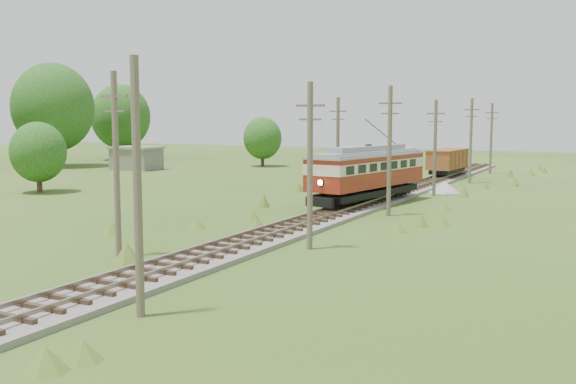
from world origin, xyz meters
The scene contains 17 objects.
railbed_main centered at (0.00, 34.00, 0.19)m, with size 3.60×96.00×0.57m.
streetcar centered at (0.00, 35.49, 2.83)m, with size 5.23×13.71×6.20m.
gondola centered at (0.00, 61.36, 2.04)m, with size 3.04×8.37×2.74m.
gravel_pile centered at (3.28, 47.00, 0.49)m, with size 2.87×3.04×1.04m.
utility_pole_r_1 centered at (3.10, 5.00, 4.40)m, with size 0.30×0.30×8.80m.
utility_pole_r_2 centered at (3.30, 18.00, 4.42)m, with size 1.60×0.30×8.60m.
utility_pole_r_3 centered at (3.20, 31.00, 4.63)m, with size 1.60×0.30×9.00m.
utility_pole_r_4 centered at (3.00, 44.00, 4.32)m, with size 1.60×0.30×8.40m.
utility_pole_r_5 centered at (3.40, 57.00, 4.58)m, with size 1.60×0.30×8.90m.
utility_pole_r_6 centered at (3.20, 70.00, 4.47)m, with size 1.60×0.30×8.70m.
utility_pole_l_a centered at (-4.20, 12.00, 4.63)m, with size 1.60×0.30×9.00m.
utility_pole_l_b centered at (-4.50, 40.00, 4.42)m, with size 1.60×0.30×8.60m.
tree_left_4 centered at (-54.00, 54.00, 8.37)m, with size 11.34×11.34×14.61m.
tree_left_5 centered at (-56.00, 70.00, 7.12)m, with size 9.66×9.66×12.44m.
tree_mid_a centered at (-28.00, 68.00, 4.02)m, with size 5.46×5.46×7.03m.
tree_mid_c centered at (-30.00, 30.00, 3.71)m, with size 5.04×5.04×6.49m.
shed centered at (-40.00, 55.00, 1.57)m, with size 6.40×4.40×3.10m.
Camera 1 is at (17.38, -11.59, 6.71)m, focal length 40.00 mm.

